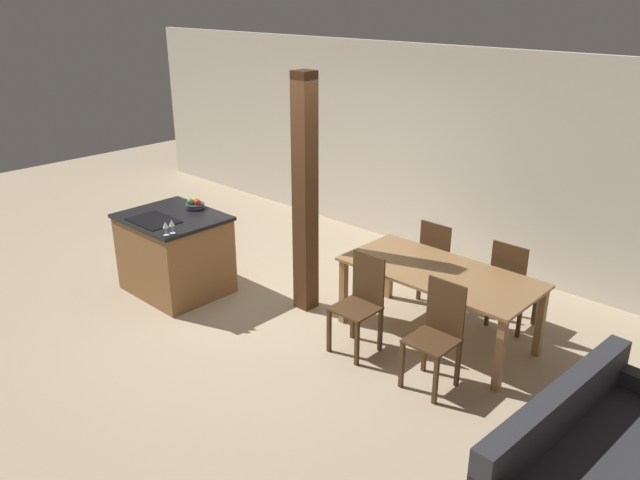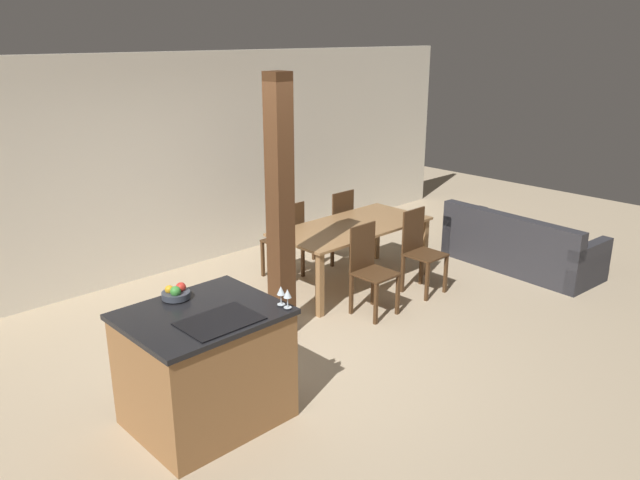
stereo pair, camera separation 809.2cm
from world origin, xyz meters
TOP-DOWN VIEW (x-y plane):
  - ground_plane at (0.00, 0.00)m, footprint 16.00×16.00m
  - wall_back at (0.00, 2.74)m, footprint 11.20×0.08m
  - kitchen_island at (-1.17, -0.38)m, footprint 1.14×0.95m
  - fruit_bowl at (-1.18, -0.04)m, footprint 0.22×0.22m
  - wine_glass_near at (-0.67, -0.78)m, footprint 0.06×0.06m
  - wine_glass_middle at (-0.67, -0.71)m, footprint 0.06×0.06m
  - dining_table at (1.67, 0.78)m, footprint 1.94×0.93m
  - dining_chair_near_left at (1.24, 0.09)m, footprint 0.40×0.40m
  - dining_chair_near_right at (2.11, 0.09)m, footprint 0.40×0.40m
  - dining_chair_far_left at (1.24, 1.47)m, footprint 0.40×0.40m
  - dining_chair_far_right at (2.11, 1.47)m, footprint 0.40×0.40m
  - couch at (3.66, -0.34)m, footprint 0.93×2.01m
  - timber_post at (0.23, 0.36)m, footprint 0.20×0.20m

SIDE VIEW (x-z plane):
  - ground_plane at x=0.00m, z-range 0.00..0.00m
  - couch at x=3.66m, z-range -0.12..0.64m
  - kitchen_island at x=-1.17m, z-range 0.00..0.94m
  - dining_chair_near_left at x=1.24m, z-range 0.02..1.00m
  - dining_chair_near_right at x=2.11m, z-range 0.02..1.00m
  - dining_chair_far_left at x=1.24m, z-range 0.02..1.00m
  - dining_chair_far_right at x=2.11m, z-range 0.02..1.00m
  - dining_table at x=1.67m, z-range 0.28..1.03m
  - fruit_bowl at x=-1.18m, z-range 0.93..1.04m
  - wine_glass_near at x=-0.67m, z-range 0.98..1.13m
  - wine_glass_middle at x=-0.67m, z-range 0.98..1.13m
  - timber_post at x=0.23m, z-range 0.00..2.59m
  - wall_back at x=0.00m, z-range 0.00..2.70m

